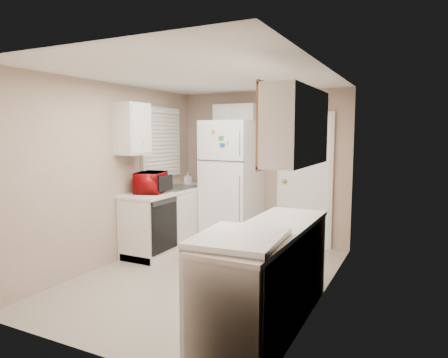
% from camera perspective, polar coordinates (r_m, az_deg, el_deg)
% --- Properties ---
extents(floor, '(3.80, 3.80, 0.00)m').
position_cam_1_polar(floor, '(5.02, -2.61, -13.75)').
color(floor, '#B5AB98').
rests_on(floor, ground).
extents(ceiling, '(3.80, 3.80, 0.00)m').
position_cam_1_polar(ceiling, '(4.76, -2.77, 14.50)').
color(ceiling, white).
rests_on(ceiling, floor).
extents(wall_left, '(3.80, 3.80, 0.00)m').
position_cam_1_polar(wall_left, '(5.55, -15.42, 0.72)').
color(wall_left, tan).
rests_on(wall_left, floor).
extents(wall_right, '(3.80, 3.80, 0.00)m').
position_cam_1_polar(wall_right, '(4.25, 14.07, -0.98)').
color(wall_right, tan).
rests_on(wall_right, floor).
extents(wall_back, '(2.80, 2.80, 0.00)m').
position_cam_1_polar(wall_back, '(6.46, 5.53, 1.71)').
color(wall_back, tan).
rests_on(wall_back, floor).
extents(wall_front, '(2.80, 2.80, 0.00)m').
position_cam_1_polar(wall_front, '(3.23, -19.31, -3.48)').
color(wall_front, tan).
rests_on(wall_front, floor).
extents(left_counter, '(0.60, 1.80, 0.90)m').
position_cam_1_polar(left_counter, '(6.19, -7.53, -5.55)').
color(left_counter, silver).
rests_on(left_counter, floor).
extents(dishwasher, '(0.03, 0.58, 0.72)m').
position_cam_1_polar(dishwasher, '(5.54, -8.51, -6.58)').
color(dishwasher, black).
rests_on(dishwasher, floor).
extents(sink, '(0.54, 0.74, 0.16)m').
position_cam_1_polar(sink, '(6.24, -6.82, -1.61)').
color(sink, gray).
rests_on(sink, left_counter).
extents(microwave, '(0.60, 0.46, 0.35)m').
position_cam_1_polar(microwave, '(5.78, -10.38, -0.43)').
color(microwave, '#9D080A').
rests_on(microwave, left_counter).
extents(soap_bottle, '(0.10, 0.11, 0.20)m').
position_cam_1_polar(soap_bottle, '(6.60, -5.19, 0.08)').
color(soap_bottle, white).
rests_on(soap_bottle, left_counter).
extents(window_blinds, '(0.10, 0.98, 1.08)m').
position_cam_1_polar(window_blinds, '(6.33, -8.89, 5.19)').
color(window_blinds, silver).
rests_on(window_blinds, wall_left).
extents(upper_cabinet_left, '(0.30, 0.45, 0.70)m').
position_cam_1_polar(upper_cabinet_left, '(5.60, -12.94, 6.98)').
color(upper_cabinet_left, silver).
rests_on(upper_cabinet_left, wall_left).
extents(refrigerator, '(0.84, 0.82, 1.94)m').
position_cam_1_polar(refrigerator, '(6.32, 1.15, -0.48)').
color(refrigerator, white).
rests_on(refrigerator, floor).
extents(cabinet_over_fridge, '(0.70, 0.30, 0.40)m').
position_cam_1_polar(cabinet_over_fridge, '(6.46, 1.77, 8.84)').
color(cabinet_over_fridge, silver).
rests_on(cabinet_over_fridge, wall_back).
extents(interior_door, '(0.86, 0.06, 2.08)m').
position_cam_1_polar(interior_door, '(6.23, 11.41, -0.23)').
color(interior_door, white).
rests_on(interior_door, floor).
extents(right_counter, '(0.60, 2.00, 0.90)m').
position_cam_1_polar(right_counter, '(3.75, 6.42, -13.63)').
color(right_counter, silver).
rests_on(right_counter, floor).
extents(stove, '(0.70, 0.84, 0.97)m').
position_cam_1_polar(stove, '(3.29, 2.20, -15.96)').
color(stove, white).
rests_on(stove, floor).
extents(upper_cabinet_right, '(0.30, 1.20, 0.70)m').
position_cam_1_polar(upper_cabinet_right, '(3.76, 10.42, 7.32)').
color(upper_cabinet_right, silver).
rests_on(upper_cabinet_right, wall_right).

